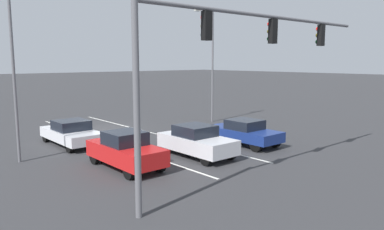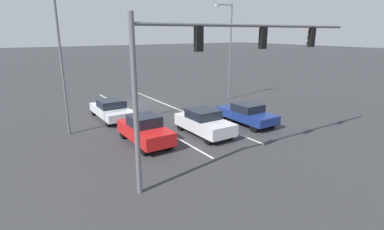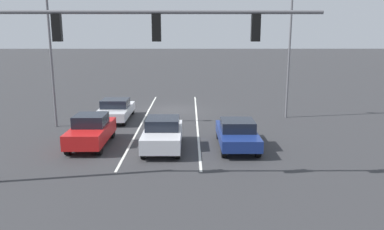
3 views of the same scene
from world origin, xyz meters
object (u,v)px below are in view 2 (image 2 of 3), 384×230
(car_silver_midlane_front, at_px, (204,122))
(car_white_rightlane_second, at_px, (112,109))
(street_lamp_left_shoulder, at_px, (229,46))
(street_lamp_right_shoulder, at_px, (63,54))
(car_navy_leftlane_front, at_px, (247,113))
(car_red_rightlane_front, at_px, (145,130))
(traffic_signal_gantry, at_px, (224,55))

(car_silver_midlane_front, xyz_separation_m, car_white_rightlane_second, (3.60, -6.48, -0.08))
(car_white_rightlane_second, bearing_deg, street_lamp_left_shoulder, -176.78)
(street_lamp_left_shoulder, bearing_deg, street_lamp_right_shoulder, 9.66)
(car_navy_leftlane_front, xyz_separation_m, car_white_rightlane_second, (7.32, -6.27, -0.04))
(car_navy_leftlane_front, distance_m, car_white_rightlane_second, 9.64)
(car_red_rightlane_front, distance_m, street_lamp_right_shoulder, 6.55)
(car_silver_midlane_front, xyz_separation_m, car_navy_leftlane_front, (-3.72, -0.21, -0.04))
(car_red_rightlane_front, distance_m, traffic_signal_gantry, 6.68)
(car_red_rightlane_front, bearing_deg, street_lamp_left_shoulder, -150.14)
(car_white_rightlane_second, relative_size, street_lamp_left_shoulder, 0.53)
(car_red_rightlane_front, height_order, street_lamp_right_shoulder, street_lamp_right_shoulder)
(car_white_rightlane_second, distance_m, traffic_signal_gantry, 11.74)
(car_navy_leftlane_front, relative_size, car_red_rightlane_front, 1.05)
(car_silver_midlane_front, relative_size, car_red_rightlane_front, 1.00)
(car_silver_midlane_front, relative_size, street_lamp_left_shoulder, 0.48)
(car_red_rightlane_front, distance_m, street_lamp_left_shoulder, 13.83)
(car_red_rightlane_front, relative_size, car_white_rightlane_second, 0.92)
(car_white_rightlane_second, bearing_deg, traffic_signal_gantry, 98.04)
(street_lamp_left_shoulder, bearing_deg, car_white_rightlane_second, 3.22)
(car_navy_leftlane_front, bearing_deg, car_red_rightlane_front, -2.57)
(car_silver_midlane_front, bearing_deg, car_red_rightlane_front, -8.34)
(car_navy_leftlane_front, xyz_separation_m, street_lamp_right_shoulder, (10.52, -4.43, 4.12))
(car_silver_midlane_front, xyz_separation_m, street_lamp_right_shoulder, (6.80, -4.64, 4.09))
(car_silver_midlane_front, bearing_deg, traffic_signal_gantry, 63.99)
(car_red_rightlane_front, bearing_deg, car_navy_leftlane_front, 177.43)
(traffic_signal_gantry, bearing_deg, car_silver_midlane_front, -116.01)
(car_silver_midlane_front, relative_size, car_navy_leftlane_front, 0.95)
(traffic_signal_gantry, bearing_deg, car_white_rightlane_second, -81.96)
(street_lamp_right_shoulder, relative_size, street_lamp_left_shoulder, 1.01)
(car_silver_midlane_front, bearing_deg, car_navy_leftlane_front, -176.79)
(traffic_signal_gantry, bearing_deg, street_lamp_left_shoulder, -130.85)
(street_lamp_right_shoulder, bearing_deg, street_lamp_left_shoulder, -170.34)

